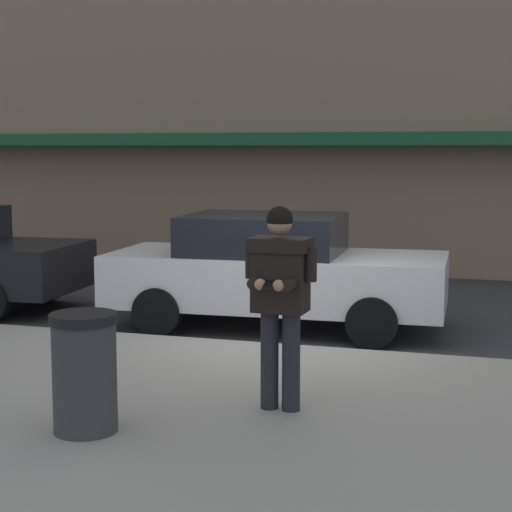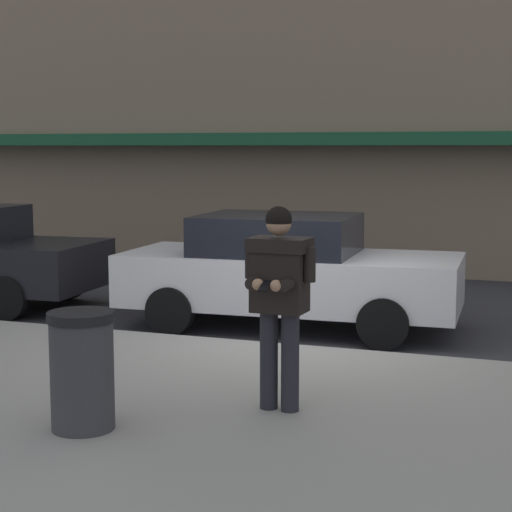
% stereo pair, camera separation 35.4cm
% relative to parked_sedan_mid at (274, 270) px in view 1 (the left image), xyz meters
% --- Properties ---
extents(ground_plane, '(80.00, 80.00, 0.00)m').
position_rel_parked_sedan_mid_xyz_m(ground_plane, '(0.50, -1.27, -0.79)').
color(ground_plane, '#333338').
extents(sidewalk, '(32.00, 5.30, 0.14)m').
position_rel_parked_sedan_mid_xyz_m(sidewalk, '(1.50, -4.12, -0.72)').
color(sidewalk, '#99968E').
rests_on(sidewalk, ground).
extents(curb_paint_line, '(28.00, 0.12, 0.01)m').
position_rel_parked_sedan_mid_xyz_m(curb_paint_line, '(1.50, -1.22, -0.79)').
color(curb_paint_line, silver).
rests_on(curb_paint_line, ground).
extents(parked_sedan_mid, '(4.58, 2.09, 1.54)m').
position_rel_parked_sedan_mid_xyz_m(parked_sedan_mid, '(0.00, 0.00, 0.00)').
color(parked_sedan_mid, silver).
rests_on(parked_sedan_mid, ground).
extents(man_texting_on_phone, '(0.65, 0.60, 1.81)m').
position_rel_parked_sedan_mid_xyz_m(man_texting_on_phone, '(1.17, -3.94, 0.46)').
color(man_texting_on_phone, '#23232B').
rests_on(man_texting_on_phone, sidewalk).
extents(trash_bin, '(0.55, 0.55, 0.98)m').
position_rel_parked_sedan_mid_xyz_m(trash_bin, '(-0.19, -4.96, -0.16)').
color(trash_bin, '#38383D').
rests_on(trash_bin, sidewalk).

